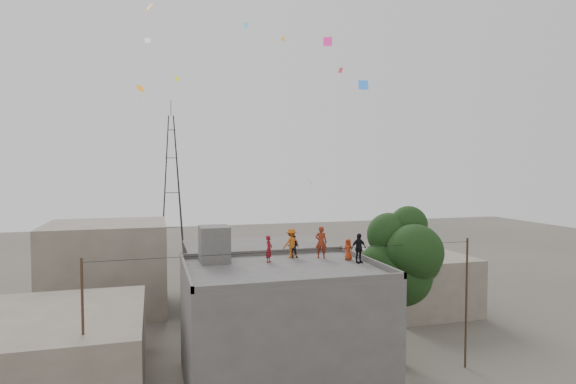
% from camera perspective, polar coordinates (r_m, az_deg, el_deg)
% --- Properties ---
extents(ground, '(140.00, 140.00, 0.00)m').
position_cam_1_polar(ground, '(27.32, -0.69, -21.62)').
color(ground, '#48443B').
rests_on(ground, ground).
extents(main_building, '(10.00, 8.00, 6.10)m').
position_cam_1_polar(main_building, '(26.20, -0.69, -15.54)').
color(main_building, '#4E4C49').
rests_on(main_building, ground).
extents(parapet, '(10.00, 8.00, 0.30)m').
position_cam_1_polar(parapet, '(25.37, -0.70, -8.67)').
color(parapet, '#4E4C49').
rests_on(parapet, main_building).
extents(stair_head_box, '(1.60, 1.80, 2.00)m').
position_cam_1_polar(stair_head_box, '(27.13, -8.73, -6.12)').
color(stair_head_box, '#4E4C49').
rests_on(stair_head_box, main_building).
extents(neighbor_west, '(8.00, 10.00, 4.00)m').
position_cam_1_polar(neighbor_west, '(27.99, -25.27, -16.88)').
color(neighbor_west, '#6C6255').
rests_on(neighbor_west, ground).
extents(neighbor_north, '(12.00, 9.00, 5.00)m').
position_cam_1_polar(neighbor_north, '(39.92, -3.21, -9.89)').
color(neighbor_north, '#4E4C49').
rests_on(neighbor_north, ground).
extents(neighbor_northwest, '(9.00, 8.00, 7.00)m').
position_cam_1_polar(neighbor_northwest, '(40.91, -20.68, -8.33)').
color(neighbor_northwest, '#6C6255').
rests_on(neighbor_northwest, ground).
extents(neighbor_east, '(7.00, 8.00, 4.40)m').
position_cam_1_polar(neighbor_east, '(40.73, 15.09, -10.17)').
color(neighbor_east, '#6C6255').
rests_on(neighbor_east, ground).
extents(tree, '(4.90, 4.60, 9.10)m').
position_cam_1_polar(tree, '(28.71, 13.45, -7.69)').
color(tree, black).
rests_on(tree, ground).
extents(utility_line, '(20.12, 0.62, 7.40)m').
position_cam_1_polar(utility_line, '(24.95, 1.23, -14.63)').
color(utility_line, black).
rests_on(utility_line, ground).
extents(transmission_tower, '(2.97, 2.97, 20.01)m').
position_cam_1_polar(transmission_tower, '(64.08, -13.60, 0.79)').
color(transmission_tower, black).
rests_on(transmission_tower, ground).
extents(person_red_adult, '(0.80, 0.69, 1.85)m').
position_cam_1_polar(person_red_adult, '(28.04, 3.94, -5.95)').
color(person_red_adult, maroon).
rests_on(person_red_adult, main_building).
extents(person_orange_child, '(0.67, 0.70, 1.20)m').
position_cam_1_polar(person_orange_child, '(27.70, 7.15, -6.76)').
color(person_orange_child, '#AB3513').
rests_on(person_orange_child, main_building).
extents(person_dark_child, '(0.77, 0.70, 1.29)m').
position_cam_1_polar(person_dark_child, '(28.23, 0.59, -6.46)').
color(person_dark_child, black).
rests_on(person_dark_child, main_building).
extents(person_dark_adult, '(1.02, 0.59, 1.64)m').
position_cam_1_polar(person_dark_adult, '(26.86, 8.37, -6.61)').
color(person_dark_adult, black).
rests_on(person_dark_adult, main_building).
extents(person_orange_adult, '(1.25, 0.98, 1.71)m').
position_cam_1_polar(person_orange_adult, '(28.10, 0.40, -6.08)').
color(person_orange_adult, '#AE5213').
rests_on(person_orange_adult, main_building).
extents(person_red_child, '(0.59, 0.65, 1.49)m').
position_cam_1_polar(person_red_child, '(26.76, -2.27, -6.77)').
color(person_red_child, maroon).
rests_on(person_red_child, main_building).
extents(kites, '(14.23, 16.69, 12.87)m').
position_cam_1_polar(kites, '(31.76, -2.96, 14.58)').
color(kites, orange).
rests_on(kites, ground).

